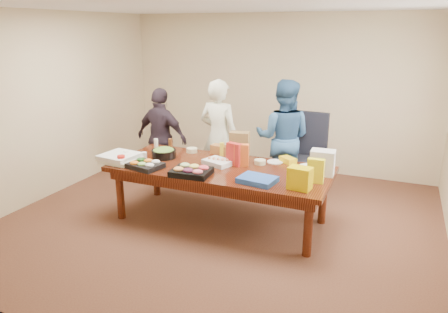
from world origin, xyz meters
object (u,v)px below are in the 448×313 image
at_px(office_chair, 307,158).
at_px(conference_table, 220,194).
at_px(sheet_cake, 218,162).
at_px(person_center, 219,137).
at_px(person_right, 283,138).
at_px(salad_bowl, 164,154).

bearing_deg(office_chair, conference_table, -119.41).
bearing_deg(office_chair, sheet_cake, -122.90).
distance_m(conference_table, person_center, 1.16).
height_order(person_center, person_right, person_right).
bearing_deg(office_chair, salad_bowl, -140.72).
bearing_deg(salad_bowl, conference_table, -4.40).
height_order(person_right, sheet_cake, person_right).
bearing_deg(sheet_cake, person_right, 84.89).
xyz_separation_m(sheet_cake, salad_bowl, (-0.81, -0.01, 0.02)).
xyz_separation_m(office_chair, person_center, (-1.28, -0.32, 0.27)).
bearing_deg(conference_table, office_chair, 56.48).
bearing_deg(sheet_cake, person_center, 131.85).
relative_size(sheet_cake, salad_bowl, 1.07).
height_order(office_chair, salad_bowl, office_chair).
relative_size(person_right, sheet_cake, 4.88).
bearing_deg(person_center, person_right, -154.04).
height_order(person_center, sheet_cake, person_center).
bearing_deg(conference_table, person_right, 69.66).
xyz_separation_m(person_center, salad_bowl, (-0.44, -0.89, -0.07)).
height_order(office_chair, person_center, person_center).
bearing_deg(salad_bowl, sheet_cake, 0.51).
xyz_separation_m(office_chair, salad_bowl, (-1.71, -1.21, 0.21)).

